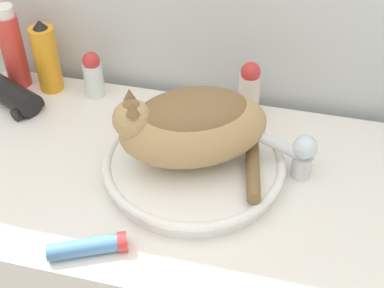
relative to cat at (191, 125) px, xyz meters
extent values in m
cylinder|color=white|center=(0.00, 0.00, -0.12)|extent=(0.38, 0.38, 0.04)
torus|color=white|center=(0.00, 0.00, -0.10)|extent=(0.40, 0.40, 0.02)
ellipsoid|color=tan|center=(0.00, 0.00, -0.01)|extent=(0.35, 0.29, 0.16)
ellipsoid|color=brown|center=(0.00, 0.00, 0.03)|extent=(0.27, 0.23, 0.07)
sphere|color=tan|center=(-0.11, -0.05, 0.03)|extent=(0.08, 0.08, 0.08)
sphere|color=brown|center=(-0.11, -0.05, 0.06)|extent=(0.04, 0.04, 0.04)
cone|color=brown|center=(-0.12, -0.03, 0.08)|extent=(0.03, 0.03, 0.03)
cone|color=brown|center=(-0.10, -0.07, 0.08)|extent=(0.03, 0.03, 0.03)
cylinder|color=brown|center=(0.14, -0.02, -0.08)|extent=(0.06, 0.17, 0.03)
cylinder|color=silver|center=(0.23, 0.05, -0.11)|extent=(0.04, 0.04, 0.05)
cylinder|color=silver|center=(0.19, 0.04, -0.05)|extent=(0.11, 0.05, 0.08)
sphere|color=silver|center=(0.23, 0.05, -0.06)|extent=(0.05, 0.05, 0.05)
cylinder|color=silver|center=(0.09, 0.23, -0.08)|extent=(0.05, 0.05, 0.12)
sphere|color=red|center=(0.09, 0.23, 0.00)|extent=(0.05, 0.05, 0.05)
cylinder|color=orange|center=(-0.44, 0.23, -0.05)|extent=(0.06, 0.06, 0.18)
cone|color=black|center=(-0.44, 0.23, 0.05)|extent=(0.04, 0.04, 0.02)
cylinder|color=#DB3D33|center=(-0.53, 0.23, -0.04)|extent=(0.06, 0.06, 0.20)
cylinder|color=white|center=(-0.53, 0.23, 0.08)|extent=(0.05, 0.05, 0.03)
cylinder|color=silver|center=(-0.32, 0.23, -0.09)|extent=(0.05, 0.05, 0.09)
sphere|color=red|center=(-0.32, 0.23, -0.03)|extent=(0.04, 0.04, 0.04)
cylinder|color=#4C7FB2|center=(-0.15, -0.26, -0.12)|extent=(0.13, 0.09, 0.03)
cylinder|color=red|center=(-0.08, -0.23, -0.12)|extent=(0.03, 0.04, 0.04)
cylinder|color=black|center=(-0.50, 0.14, -0.10)|extent=(0.16, 0.12, 0.06)
cylinder|color=black|center=(-0.45, 0.11, -0.12)|extent=(0.06, 0.09, 0.03)
camera|label=1|loc=(0.20, -0.83, 0.68)|focal=50.00mm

